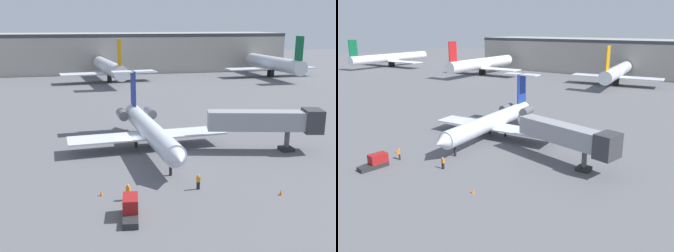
% 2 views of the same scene
% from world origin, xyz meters
% --- Properties ---
extents(ground_plane, '(400.00, 400.00, 0.10)m').
position_xyz_m(ground_plane, '(0.00, 0.00, -0.05)').
color(ground_plane, '#5B5B60').
extents(regional_jet, '(22.66, 28.18, 9.93)m').
position_xyz_m(regional_jet, '(2.70, 1.36, 3.04)').
color(regional_jet, silver).
rests_on(regional_jet, ground_plane).
extents(jet_bridge, '(15.85, 6.30, 5.92)m').
position_xyz_m(jet_bridge, '(19.26, -3.03, 4.24)').
color(jet_bridge, gray).
rests_on(jet_bridge, ground_plane).
extents(ground_crew_marshaller, '(0.41, 0.27, 1.69)m').
position_xyz_m(ground_crew_marshaller, '(5.65, -14.04, 0.86)').
color(ground_crew_marshaller, black).
rests_on(ground_crew_marshaller, ground_plane).
extents(ground_crew_loader, '(0.48, 0.44, 1.69)m').
position_xyz_m(ground_crew_loader, '(-1.99, -15.20, 0.86)').
color(ground_crew_loader, black).
rests_on(ground_crew_loader, ground_plane).
extents(baggage_tug_lead, '(1.87, 4.14, 1.90)m').
position_xyz_m(baggage_tug_lead, '(-2.19, -18.96, 0.84)').
color(baggage_tug_lead, '#262628').
rests_on(baggage_tug_lead, ground_plane).
extents(traffic_cone_near, '(0.36, 0.36, 0.55)m').
position_xyz_m(traffic_cone_near, '(-4.62, -13.63, 0.28)').
color(traffic_cone_near, orange).
rests_on(traffic_cone_near, ground_plane).
extents(traffic_cone_mid, '(0.36, 0.36, 0.55)m').
position_xyz_m(traffic_cone_mid, '(13.66, -17.24, 0.28)').
color(traffic_cone_mid, orange).
rests_on(traffic_cone_mid, ground_plane).
extents(terminal_building, '(135.34, 25.34, 13.83)m').
position_xyz_m(terminal_building, '(0.00, 99.70, 6.93)').
color(terminal_building, '#9E998E').
rests_on(terminal_building, ground_plane).
extents(parked_airliner_west_end, '(36.68, 43.53, 13.24)m').
position_xyz_m(parked_airliner_west_end, '(-105.66, 62.27, 4.21)').
color(parked_airliner_west_end, white).
rests_on(parked_airliner_west_end, ground_plane).
extents(parked_airliner_west_mid, '(32.99, 39.12, 13.69)m').
position_xyz_m(parked_airliner_west_mid, '(-50.81, 64.08, 4.44)').
color(parked_airliner_west_mid, white).
rests_on(parked_airliner_west_mid, ground_plane).
extents(parked_airliner_centre, '(29.45, 34.66, 13.48)m').
position_xyz_m(parked_airliner_centre, '(1.57, 69.07, 4.34)').
color(parked_airliner_centre, silver).
rests_on(parked_airliner_centre, ground_plane).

